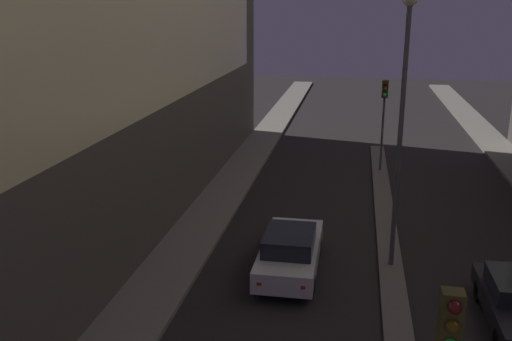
{
  "coord_description": "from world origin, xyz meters",
  "views": [
    {
      "loc": [
        -1.47,
        -4.97,
        8.8
      ],
      "look_at": [
        -5.79,
        19.54,
        1.46
      ],
      "focal_mm": 40.0,
      "sensor_mm": 36.0,
      "label": 1
    }
  ],
  "objects": [
    {
      "name": "median_strip",
      "position": [
        0.0,
        15.83,
        0.07
      ],
      "size": [
        0.81,
        29.66,
        0.13
      ],
      "color": "#66605B",
      "rests_on": "ground"
    },
    {
      "name": "traffic_light_mid",
      "position": [
        0.0,
        25.23,
        3.66
      ],
      "size": [
        0.32,
        0.42,
        4.82
      ],
      "color": "#4C4C51",
      "rests_on": "median_strip"
    },
    {
      "name": "street_lamp",
      "position": [
        0.0,
        13.5,
        5.98
      ],
      "size": [
        0.48,
        0.48,
        9.04
      ],
      "color": "#4C4C51",
      "rests_on": "median_strip"
    },
    {
      "name": "car_left_lane",
      "position": [
        -3.4,
        12.55,
        0.79
      ],
      "size": [
        1.89,
        4.81,
        1.58
      ],
      "color": "silver",
      "rests_on": "ground"
    }
  ]
}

